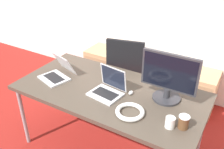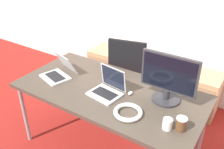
{
  "view_description": "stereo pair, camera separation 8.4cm",
  "coord_description": "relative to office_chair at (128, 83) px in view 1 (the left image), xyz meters",
  "views": [
    {
      "loc": [
        1.05,
        -1.74,
        2.09
      ],
      "look_at": [
        0.0,
        0.05,
        0.92
      ],
      "focal_mm": 40.0,
      "sensor_mm": 36.0,
      "label": 1
    },
    {
      "loc": [
        1.13,
        -1.7,
        2.09
      ],
      "look_at": [
        0.0,
        0.05,
        0.92
      ],
      "focal_mm": 40.0,
      "sensor_mm": 36.0,
      "label": 2
    }
  ],
  "objects": [
    {
      "name": "cabinet_right",
      "position": [
        0.76,
        0.46,
        -0.12
      ],
      "size": [
        0.55,
        0.44,
        0.55
      ],
      "color": "tan",
      "rests_on": "ground_plane"
    },
    {
      "name": "desk",
      "position": [
        0.18,
        -0.76,
        0.33
      ],
      "size": [
        1.84,
        0.91,
        0.77
      ],
      "color": "#473D33",
      "rests_on": "ground_plane"
    },
    {
      "name": "laptop_left",
      "position": [
        0.2,
        -0.81,
        0.43
      ],
      "size": [
        0.32,
        0.3,
        0.25
      ],
      "color": "silver",
      "rests_on": "desk"
    },
    {
      "name": "monitor",
      "position": [
        0.7,
        -0.62,
        0.6
      ],
      "size": [
        0.51,
        0.26,
        0.45
      ],
      "color": "#2D2D33",
      "rests_on": "desk"
    },
    {
      "name": "wall_back",
      "position": [
        0.18,
        0.71,
        0.91
      ],
      "size": [
        10.0,
        0.05,
        2.6
      ],
      "color": "white",
      "rests_on": "ground_plane"
    },
    {
      "name": "laptop_right",
      "position": [
        -0.42,
        -0.82,
        0.43
      ],
      "size": [
        0.35,
        0.41,
        0.23
      ],
      "color": "silver",
      "rests_on": "desk"
    },
    {
      "name": "cable_coil",
      "position": [
        0.52,
        -0.98,
        0.4
      ],
      "size": [
        0.25,
        0.25,
        0.04
      ],
      "color": "white",
      "rests_on": "desk"
    },
    {
      "name": "office_chair",
      "position": [
        0.0,
        0.0,
        0.0
      ],
      "size": [
        0.57,
        0.61,
        1.06
      ],
      "color": "#232326",
      "rests_on": "ground_plane"
    },
    {
      "name": "coffee_cup_white",
      "position": [
        0.86,
        -0.97,
        0.43
      ],
      "size": [
        0.08,
        0.08,
        0.09
      ],
      "color": "white",
      "rests_on": "desk"
    },
    {
      "name": "mouse",
      "position": [
        0.39,
        -0.72,
        0.4
      ],
      "size": [
        0.04,
        0.06,
        0.03
      ],
      "color": "silver",
      "rests_on": "desk"
    },
    {
      "name": "coffee_cup_brown",
      "position": [
        0.95,
        -0.93,
        0.44
      ],
      "size": [
        0.09,
        0.09,
        0.11
      ],
      "color": "brown",
      "rests_on": "desk"
    },
    {
      "name": "ground_plane",
      "position": [
        0.18,
        -0.76,
        -0.39
      ],
      "size": [
        14.0,
        14.0,
        0.0
      ],
      "primitive_type": "plane",
      "color": "maroon"
    },
    {
      "name": "cabinet_left",
      "position": [
        -0.61,
        0.46,
        -0.12
      ],
      "size": [
        0.55,
        0.44,
        0.55
      ],
      "color": "tan",
      "rests_on": "ground_plane"
    }
  ]
}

